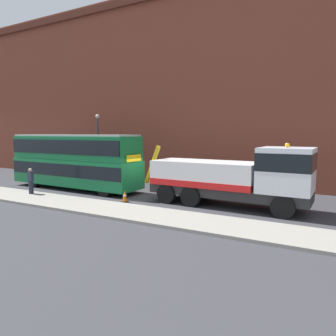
# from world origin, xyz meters

# --- Properties ---
(ground_plane) EXTENTS (120.00, 120.00, 0.00)m
(ground_plane) POSITION_xyz_m (0.00, 0.00, 0.00)
(ground_plane) COLOR #38383D
(near_kerb) EXTENTS (60.00, 2.80, 0.15)m
(near_kerb) POSITION_xyz_m (0.00, -4.20, 0.07)
(near_kerb) COLOR gray
(near_kerb) RESTS_ON ground_plane
(building_facade) EXTENTS (60.00, 1.50, 16.00)m
(building_facade) POSITION_xyz_m (0.00, 6.66, 8.07)
(building_facade) COLOR brown
(building_facade) RESTS_ON ground_plane
(recovery_tow_truck) EXTENTS (10.18, 2.95, 3.67)m
(recovery_tow_truck) POSITION_xyz_m (5.83, -0.23, 1.76)
(recovery_tow_truck) COLOR #2D2D2D
(recovery_tow_truck) RESTS_ON ground_plane
(double_decker_bus) EXTENTS (11.11, 2.93, 4.06)m
(double_decker_bus) POSITION_xyz_m (-6.35, -0.22, 2.23)
(double_decker_bus) COLOR #146B38
(double_decker_bus) RESTS_ON ground_plane
(pedestrian_onlooker) EXTENTS (0.41, 0.47, 1.71)m
(pedestrian_onlooker) POSITION_xyz_m (-6.99, -3.53, 0.99)
(pedestrian_onlooker) COLOR #232333
(pedestrian_onlooker) RESTS_ON near_kerb
(traffic_cone_near_bus) EXTENTS (0.36, 0.36, 0.72)m
(traffic_cone_near_bus) POSITION_xyz_m (-0.39, -2.07, 0.34)
(traffic_cone_near_bus) COLOR orange
(traffic_cone_near_bus) RESTS_ON ground_plane
(street_lamp) EXTENTS (0.36, 0.36, 5.83)m
(street_lamp) POSITION_xyz_m (-8.08, 4.47, 3.47)
(street_lamp) COLOR #38383D
(street_lamp) RESTS_ON ground_plane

